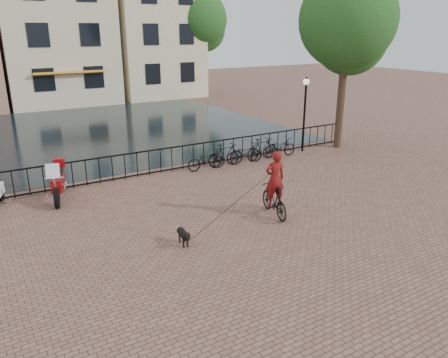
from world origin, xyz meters
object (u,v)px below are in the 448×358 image
lamp_post (305,102)px  dog (183,236)px  motorcycle (58,177)px  cyclist (275,187)px

lamp_post → dog: bearing=-147.9°
lamp_post → motorcycle: bearing=-177.6°
cyclist → dog: bearing=17.7°
dog → motorcycle: motorcycle is taller
motorcycle → lamp_post: bearing=18.8°
cyclist → dog: cyclist is taller
dog → motorcycle: bearing=119.7°
cyclist → motorcycle: bearing=-30.1°
cyclist → motorcycle: 7.40m
cyclist → motorcycle: (-5.49, 4.96, -0.14)m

